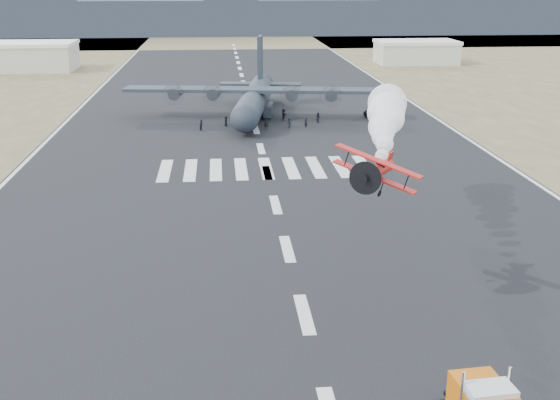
{
  "coord_description": "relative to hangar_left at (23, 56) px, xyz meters",
  "views": [
    {
      "loc": [
        -5.46,
        -30.93,
        22.15
      ],
      "look_at": [
        -0.51,
        25.14,
        4.0
      ],
      "focal_mm": 45.0,
      "sensor_mm": 36.0,
      "label": 1
    }
  ],
  "objects": [
    {
      "name": "crew_b",
      "position": [
        61.97,
        -68.74,
        -2.6
      ],
      "size": [
        0.85,
        0.92,
        1.61
      ],
      "primitive_type": "imported",
      "rotation": [
        0.0,
        0.0,
        2.19
      ],
      "color": "black",
      "rests_on": "ground"
    },
    {
      "name": "ridge_seg_c",
      "position": [
        -13.0,
        115.0,
        5.09
      ],
      "size": [
        150.0,
        50.0,
        17.0
      ],
      "primitive_type": "cube",
      "color": "slate",
      "rests_on": "ground"
    },
    {
      "name": "crew_e",
      "position": [
        47.54,
        -70.11,
        -2.62
      ],
      "size": [
        0.75,
        0.9,
        1.57
      ],
      "primitive_type": "imported",
      "rotation": [
        0.0,
        0.0,
        1.15
      ],
      "color": "black",
      "rests_on": "ground"
    },
    {
      "name": "aerobatic_biplane",
      "position": [
        56.87,
        -132.12,
        6.39
      ],
      "size": [
        5.89,
        5.63,
        3.08
      ],
      "rotation": [
        0.0,
        0.27,
        -0.26
      ],
      "color": "red"
    },
    {
      "name": "scrub_far",
      "position": [
        52.0,
        85.0,
        -3.41
      ],
      "size": [
        500.0,
        80.0,
        0.0
      ],
      "primitive_type": "cube",
      "color": "brown",
      "rests_on": "ground"
    },
    {
      "name": "crew_f",
      "position": [
        56.78,
        -66.4,
        -2.47
      ],
      "size": [
        1.0,
        1.84,
        1.89
      ],
      "primitive_type": "imported",
      "rotation": [
        0.0,
        0.0,
        1.83
      ],
      "color": "black",
      "rests_on": "ground"
    },
    {
      "name": "crew_h",
      "position": [
        43.94,
        -72.7,
        -2.62
      ],
      "size": [
        0.72,
        0.89,
        1.58
      ],
      "primitive_type": "imported",
      "rotation": [
        0.0,
        0.0,
        1.2
      ],
      "color": "black",
      "rests_on": "ground"
    },
    {
      "name": "smoke_trail",
      "position": [
        61.98,
        -113.27,
        6.54
      ],
      "size": [
        7.75,
        22.55,
        3.8
      ],
      "rotation": [
        0.0,
        0.0,
        -0.26
      ],
      "color": "white"
    },
    {
      "name": "transport_aircraft",
      "position": [
        52.38,
        -62.53,
        -0.33
      ],
      "size": [
        41.41,
        33.96,
        11.95
      ],
      "rotation": [
        0.0,
        0.0,
        -0.15
      ],
      "color": "#1E242D",
      "rests_on": "ground"
    },
    {
      "name": "crew_a",
      "position": [
        59.62,
        -72.24,
        -2.63
      ],
      "size": [
        0.73,
        0.7,
        1.56
      ],
      "primitive_type": "imported",
      "rotation": [
        0.0,
        0.0,
        3.73
      ],
      "color": "black",
      "rests_on": "ground"
    },
    {
      "name": "ridge_seg_e",
      "position": [
        117.0,
        115.0,
        4.09
      ],
      "size": [
        150.0,
        50.0,
        15.0
      ],
      "primitive_type": "cube",
      "color": "slate",
      "rests_on": "ground"
    },
    {
      "name": "crew_c",
      "position": [
        57.08,
        -71.94,
        -2.63
      ],
      "size": [
        0.88,
        1.11,
        1.56
      ],
      "primitive_type": "imported",
      "rotation": [
        0.0,
        0.0,
        5.2
      ],
      "color": "black",
      "rests_on": "ground"
    },
    {
      "name": "crew_g",
      "position": [
        53.56,
        -72.69,
        -2.5
      ],
      "size": [
        0.67,
        0.55,
        1.83
      ],
      "primitive_type": "imported",
      "rotation": [
        0.0,
        0.0,
        3.13
      ],
      "color": "black",
      "rests_on": "ground"
    },
    {
      "name": "hangar_left",
      "position": [
        0.0,
        0.0,
        0.0
      ],
      "size": [
        24.5,
        14.5,
        6.7
      ],
      "color": "#B4AEA0",
      "rests_on": "ground"
    },
    {
      "name": "crew_d",
      "position": [
        51.5,
        -65.68,
        -2.57
      ],
      "size": [
        1.02,
        0.59,
        1.67
      ],
      "primitive_type": "imported",
      "rotation": [
        0.0,
        0.0,
        3.05
      ],
      "color": "black",
      "rests_on": "ground"
    },
    {
      "name": "runway_markings",
      "position": [
        52.0,
        -85.0,
        -3.4
      ],
      "size": [
        60.0,
        260.0,
        0.01
      ],
      "primitive_type": null,
      "color": "silver",
      "rests_on": "ground"
    },
    {
      "name": "hangar_right",
      "position": [
        98.0,
        5.0,
        -0.4
      ],
      "size": [
        20.5,
        12.5,
        5.9
      ],
      "color": "#B4AEA0",
      "rests_on": "ground"
    },
    {
      "name": "support_vehicle",
      "position": [
        72.55,
        -65.43,
        -2.69
      ],
      "size": [
        5.7,
        4.44,
        1.44
      ],
      "primitive_type": "imported",
      "rotation": [
        0.0,
        0.0,
        1.11
      ],
      "color": "black",
      "rests_on": "ground"
    },
    {
      "name": "ridge_seg_f",
      "position": [
        182.0,
        115.0,
        5.09
      ],
      "size": [
        150.0,
        50.0,
        17.0
      ],
      "primitive_type": "cube",
      "color": "slate",
      "rests_on": "ground"
    },
    {
      "name": "ridge_seg_d",
      "position": [
        52.0,
        115.0,
        3.09
      ],
      "size": [
        150.0,
        50.0,
        13.0
      ],
      "primitive_type": "cube",
      "color": "slate",
      "rests_on": "ground"
    }
  ]
}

